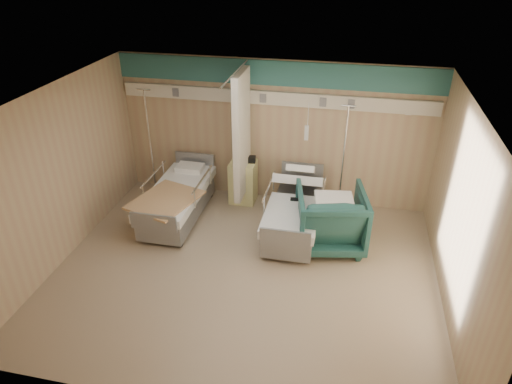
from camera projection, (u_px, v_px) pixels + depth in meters
ground at (245, 271)px, 7.32m from camera, size 6.00×5.00×0.00m
room_walls at (245, 159)px, 6.63m from camera, size 6.04×5.04×2.82m
bed_right at (294, 216)px, 8.16m from camera, size 1.00×2.16×0.63m
bed_left at (178, 203)px, 8.56m from camera, size 1.00×2.16×0.63m
bedside_cabinet at (243, 182)px, 9.09m from camera, size 0.50×0.48×0.85m
visitor_armchair at (330, 218)px, 7.71m from camera, size 1.33×1.35×1.05m
waffle_blanket at (335, 191)px, 7.41m from camera, size 0.70×0.64×0.07m
iv_stand_right at (340, 193)px, 8.65m from camera, size 0.39×0.39×2.17m
iv_stand_left at (154, 176)px, 9.24m from camera, size 0.40×0.40×2.25m
call_remote at (295, 199)px, 8.04m from camera, size 0.18×0.09×0.04m
tan_blanket at (165, 200)px, 8.01m from camera, size 1.23×1.39×0.04m
toiletry_bag at (250, 159)px, 8.86m from camera, size 0.24×0.16×0.12m
white_cup at (239, 156)px, 8.97m from camera, size 0.11×0.11×0.13m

